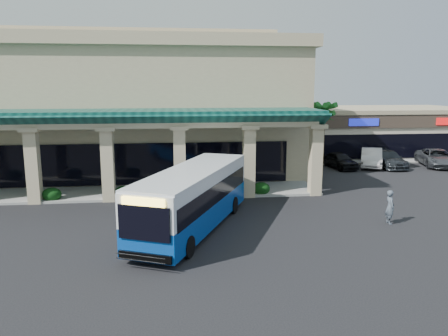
{
  "coord_description": "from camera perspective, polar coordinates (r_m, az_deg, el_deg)",
  "views": [
    {
      "loc": [
        -3.47,
        -22.46,
        7.17
      ],
      "look_at": [
        -0.28,
        3.98,
        2.2
      ],
      "focal_mm": 35.0,
      "sensor_mm": 36.0,
      "label": 1
    }
  ],
  "objects": [
    {
      "name": "arcade",
      "position": [
        29.92,
        -15.52,
        1.88
      ],
      "size": [
        30.0,
        6.2,
        5.7
      ],
      "primitive_type": null,
      "color": "#093B35",
      "rests_on": "ground"
    },
    {
      "name": "strip_mall",
      "position": [
        51.4,
        17.91,
        4.79
      ],
      "size": [
        22.5,
        12.5,
        4.9
      ],
      "primitive_type": null,
      "color": "beige",
      "rests_on": "ground"
    },
    {
      "name": "ground",
      "position": [
        23.83,
        1.84,
        -6.94
      ],
      "size": [
        110.0,
        110.0,
        0.0
      ],
      "primitive_type": "plane",
      "color": "black"
    },
    {
      "name": "car_white",
      "position": [
        41.82,
        18.7,
        1.29
      ],
      "size": [
        3.72,
        5.34,
        1.67
      ],
      "primitive_type": "imported",
      "rotation": [
        0.0,
        0.0,
        -0.43
      ],
      "color": "silver",
      "rests_on": "ground"
    },
    {
      "name": "broadleaf_tree",
      "position": [
        43.15,
        7.92,
        4.13
      ],
      "size": [
        2.6,
        2.6,
        4.81
      ],
      "primitive_type": null,
      "color": "black",
      "rests_on": "ground"
    },
    {
      "name": "pedestrian",
      "position": [
        24.76,
        20.85,
        -4.78
      ],
      "size": [
        0.46,
        0.68,
        1.82
      ],
      "primitive_type": "imported",
      "rotation": [
        0.0,
        0.0,
        1.53
      ],
      "color": "#485360",
      "rests_on": "ground"
    },
    {
      "name": "palm_1",
      "position": [
        38.93,
        12.66,
        4.02
      ],
      "size": [
        2.4,
        2.4,
        5.8
      ],
      "primitive_type": null,
      "color": "#195E1D",
      "rests_on": "ground"
    },
    {
      "name": "palm_0",
      "position": [
        35.75,
        12.77,
        4.09
      ],
      "size": [
        2.4,
        2.4,
        6.6
      ],
      "primitive_type": null,
      "color": "#195E1D",
      "rests_on": "ground"
    },
    {
      "name": "main_building",
      "position": [
        38.75,
        -13.72,
        8.06
      ],
      "size": [
        30.8,
        14.8,
        11.35
      ],
      "primitive_type": null,
      "color": "tan",
      "rests_on": "ground"
    },
    {
      "name": "car_silver",
      "position": [
        40.26,
        14.93,
        1.0
      ],
      "size": [
        2.22,
        4.45,
        1.46
      ],
      "primitive_type": "imported",
      "rotation": [
        0.0,
        0.0,
        0.12
      ],
      "color": "black",
      "rests_on": "ground"
    },
    {
      "name": "car_gray",
      "position": [
        44.35,
        26.03,
        1.21
      ],
      "size": [
        3.95,
        6.11,
        1.57
      ],
      "primitive_type": "imported",
      "rotation": [
        0.0,
        0.0,
        -0.26
      ],
      "color": "#42454B",
      "rests_on": "ground"
    },
    {
      "name": "transit_bus",
      "position": [
        22.2,
        -4.0,
        -4.09
      ],
      "size": [
        6.95,
        11.26,
        3.12
      ],
      "primitive_type": null,
      "rotation": [
        0.0,
        0.0,
        -0.42
      ],
      "color": "#09409D",
      "rests_on": "ground"
    },
    {
      "name": "car_red",
      "position": [
        42.11,
        20.56,
        1.13
      ],
      "size": [
        2.35,
        5.3,
        1.51
      ],
      "primitive_type": "imported",
      "rotation": [
        0.0,
        0.0,
        -0.04
      ],
      "color": "#282D32",
      "rests_on": "ground"
    }
  ]
}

